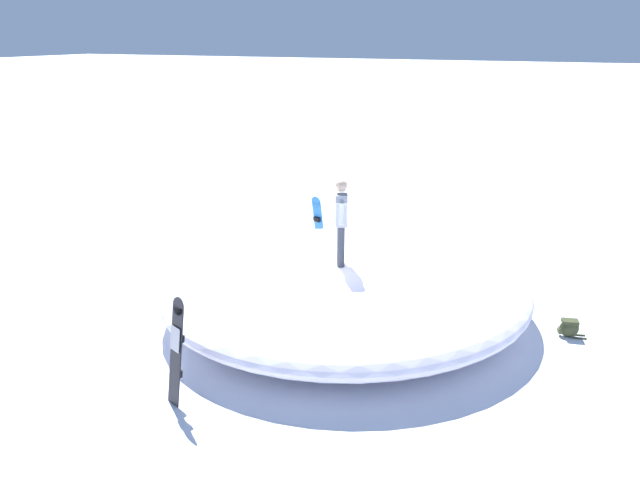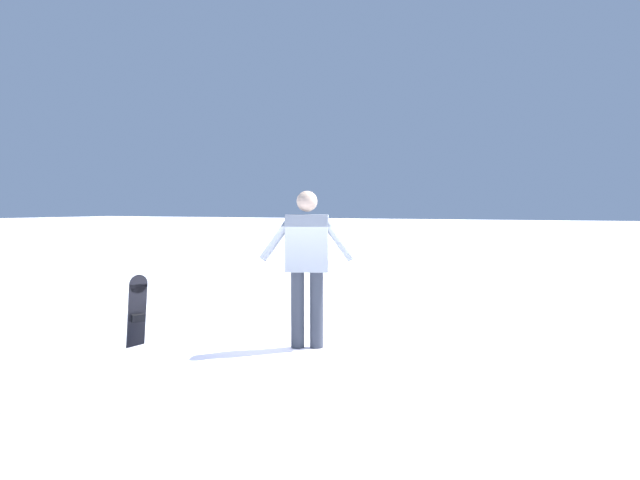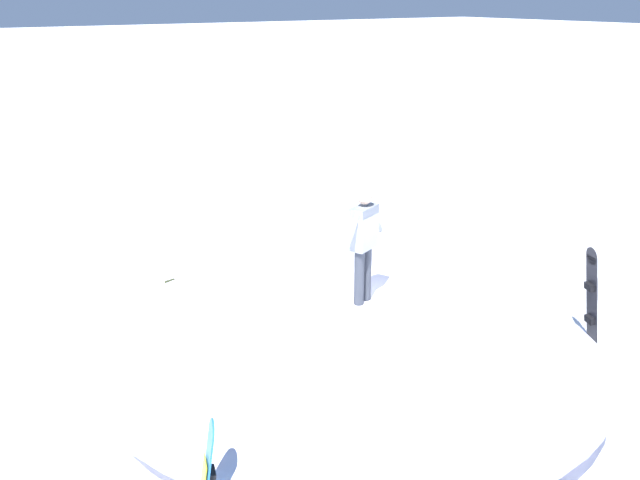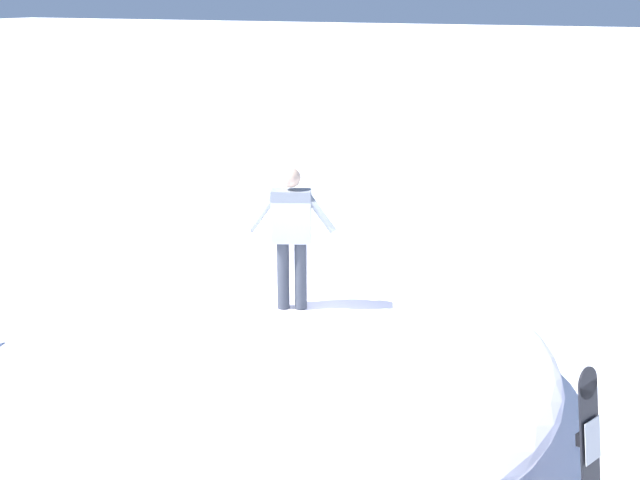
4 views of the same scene
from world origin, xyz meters
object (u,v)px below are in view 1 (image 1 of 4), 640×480
snowboard_secondary_upright (177,350)px  snowboard_primary_upright (319,225)px  snowboarder_standing (341,217)px  backpack_near (569,328)px

snowboard_secondary_upright → snowboard_primary_upright: bearing=-84.4°
snowboard_primary_upright → snowboard_secondary_upright: bearing=95.6°
snowboard_primary_upright → snowboarder_standing: bearing=120.0°
snowboard_secondary_upright → backpack_near: bearing=-139.3°
snowboarder_standing → backpack_near: size_ratio=3.00×
snowboard_primary_upright → snowboard_secondary_upright: snowboard_secondary_upright is taller
snowboard_primary_upright → snowboard_secondary_upright: (-0.67, 6.83, 0.08)m
snowboarder_standing → snowboard_primary_upright: size_ratio=1.05×
snowboard_primary_upright → backpack_near: 6.48m
snowboarder_standing → snowboard_secondary_upright: 3.93m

